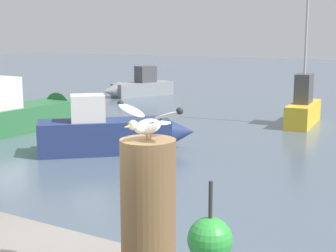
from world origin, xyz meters
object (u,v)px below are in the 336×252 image
mooring_post (148,216)px  boat_navy (117,133)px  channel_buoy (210,248)px  boat_yellow (304,107)px  boat_green (26,113)px  boat_grey (137,87)px  seagull (147,121)px

mooring_post → boat_navy: size_ratio=0.28×
mooring_post → channel_buoy: size_ratio=0.77×
boat_yellow → boat_green: size_ratio=0.95×
boat_navy → boat_grey: boat_navy is taller
seagull → boat_green: seagull is taller
boat_green → boat_navy: bearing=-13.8°
boat_navy → boat_grey: (-6.54, 10.31, -0.05)m
seagull → boat_yellow: bearing=102.7°
seagull → boat_yellow: 15.15m
boat_yellow → channel_buoy: boat_yellow is taller
boat_yellow → channel_buoy: bearing=-78.4°
boat_green → boat_grey: boat_green is taller
channel_buoy → boat_navy: bearing=135.6°
seagull → boat_yellow: size_ratio=0.11×
mooring_post → seagull: seagull is taller
channel_buoy → boat_grey: bearing=127.4°
boat_green → channel_buoy: 11.72m
boat_green → boat_navy: boat_green is taller
boat_yellow → mooring_post: bearing=-77.3°
boat_yellow → channel_buoy: 12.27m
mooring_post → boat_green: mooring_post is taller
boat_green → mooring_post: bearing=-40.0°
boat_green → boat_grey: 9.42m
boat_yellow → boat_green: (-7.40, -5.67, -0.03)m
boat_navy → channel_buoy: boat_navy is taller
seagull → boat_grey: size_ratio=0.14×
mooring_post → seagull: (-0.00, -0.00, 0.63)m
boat_grey → channel_buoy: bearing=-52.6°
boat_grey → mooring_post: bearing=-55.0°
mooring_post → boat_green: (-10.71, 8.98, -1.33)m
seagull → mooring_post: bearing=79.9°
boat_green → boat_navy: size_ratio=1.45×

